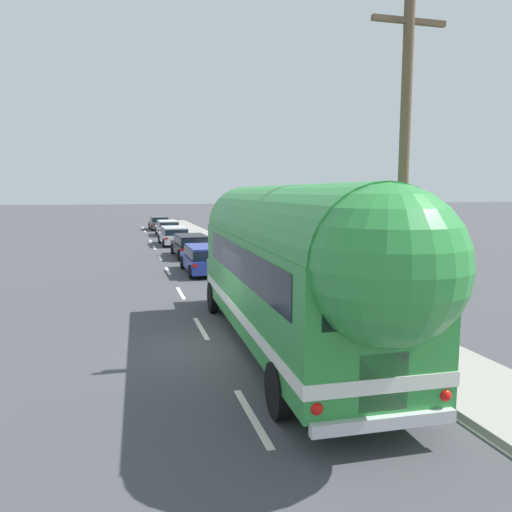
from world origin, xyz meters
TOP-DOWN VIEW (x-y plane):
  - ground_plane at (0.00, 0.00)m, footprint 300.00×300.00m
  - lane_markings at (2.44, 12.94)m, footprint 3.60×80.00m
  - sidewalk_slab at (4.70, 10.00)m, footprint 2.45×90.00m
  - utility_pole at (4.14, -1.84)m, footprint 1.80×0.24m
  - painted_bus at (1.71, -1.15)m, footprint 2.87×12.46m
  - car_lead at (1.70, 11.71)m, footprint 1.97×4.52m
  - car_second at (1.86, 17.96)m, footprint 2.10×4.73m
  - car_third at (1.52, 25.22)m, footprint 2.02×4.84m
  - car_fourth at (1.79, 33.58)m, footprint 1.99×4.45m
  - car_fifth at (1.56, 40.76)m, footprint 2.06×4.85m

SIDE VIEW (x-z plane):
  - ground_plane at x=0.00m, z-range 0.00..0.00m
  - lane_markings at x=2.44m, z-range 0.00..0.01m
  - sidewalk_slab at x=4.70m, z-range 0.00..0.15m
  - car_fifth at x=1.56m, z-range 0.06..1.43m
  - car_fourth at x=1.79m, z-range 0.10..1.47m
  - car_lead at x=1.70m, z-range 0.10..1.47m
  - car_second at x=1.86m, z-range 0.10..1.47m
  - car_third at x=1.52m, z-range 0.11..1.48m
  - painted_bus at x=1.71m, z-range 0.24..4.36m
  - utility_pole at x=4.14m, z-range 0.17..8.67m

